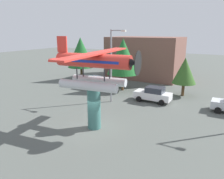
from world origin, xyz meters
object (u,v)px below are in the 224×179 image
object	(u,v)px
tree_east	(123,56)
display_pedestal	(94,108)
streetlight_primary	(113,61)
car_near_black	(92,82)
tree_center_back	(185,71)
tree_west	(81,52)
floatplane_monument	(95,67)
car_mid_white	(153,94)
storefront_building	(145,57)

from	to	relation	value
tree_east	display_pedestal	bearing A→B (deg)	-73.77
display_pedestal	streetlight_primary	bearing A→B (deg)	107.33
car_near_black	tree_east	size ratio (longest dim) A/B	0.60
tree_center_back	tree_west	bearing A→B (deg)	176.47
tree_west	streetlight_primary	bearing A→B (deg)	-36.44
display_pedestal	tree_west	world-z (taller)	tree_west
floatplane_monument	tree_west	xyz separation A→B (m)	(-12.64, 14.53, -0.65)
tree_west	tree_east	xyz separation A→B (m)	(9.00, -2.46, 0.09)
display_pedestal	car_mid_white	xyz separation A→B (m)	(1.88, 9.35, -0.90)
streetlight_primary	tree_center_back	bearing A→B (deg)	45.51
tree_east	tree_center_back	size ratio (longest dim) A/B	1.46
streetlight_primary	display_pedestal	bearing A→B (deg)	-72.67
display_pedestal	floatplane_monument	size ratio (longest dim) A/B	0.34
tree_east	tree_center_back	xyz separation A→B (m)	(7.86, 1.42, -1.47)
streetlight_primary	storefront_building	bearing A→B (deg)	97.84
storefront_building	tree_east	xyz separation A→B (m)	(0.71, -9.91, 1.17)
car_near_black	streetlight_primary	xyz separation A→B (m)	(5.74, -4.16, 3.82)
display_pedestal	storefront_building	xyz separation A→B (m)	(-4.23, 22.00, 1.72)
display_pedestal	storefront_building	distance (m)	22.47
car_near_black	tree_center_back	world-z (taller)	tree_center_back
tree_center_back	display_pedestal	bearing A→B (deg)	-107.83
floatplane_monument	streetlight_primary	bearing A→B (deg)	101.05
car_near_black	tree_center_back	size ratio (longest dim) A/B	0.87
tree_west	car_mid_white	bearing A→B (deg)	-19.86
car_near_black	streetlight_primary	distance (m)	8.06
floatplane_monument	streetlight_primary	size ratio (longest dim) A/B	1.29
car_mid_white	storefront_building	distance (m)	14.29
car_mid_white	tree_center_back	xyz separation A→B (m)	(2.47, 4.16, 2.32)
car_near_black	car_mid_white	xyz separation A→B (m)	(9.77, -1.70, 0.00)
car_mid_white	floatplane_monument	bearing A→B (deg)	79.40
car_mid_white	tree_center_back	distance (m)	5.36
car_near_black	car_mid_white	size ratio (longest dim) A/B	1.00
tree_east	tree_center_back	world-z (taller)	tree_east
floatplane_monument	tree_east	world-z (taller)	floatplane_monument
floatplane_monument	streetlight_primary	distance (m)	7.27
tree_west	tree_east	bearing A→B (deg)	-15.29
streetlight_primary	floatplane_monument	bearing A→B (deg)	-71.65
car_near_black	storefront_building	xyz separation A→B (m)	(3.66, 10.95, 2.62)
display_pedestal	tree_west	size ratio (longest dim) A/B	0.51
display_pedestal	floatplane_monument	xyz separation A→B (m)	(0.13, 0.02, 3.45)
display_pedestal	tree_center_back	size ratio (longest dim) A/B	0.74
car_mid_white	tree_west	bearing A→B (deg)	-19.86
car_mid_white	tree_east	size ratio (longest dim) A/B	0.60
car_mid_white	tree_west	world-z (taller)	tree_west
car_near_black	tree_west	world-z (taller)	tree_west
display_pedestal	tree_west	xyz separation A→B (m)	(-12.51, 14.55, 2.80)
car_mid_white	car_near_black	bearing A→B (deg)	-9.89
tree_east	tree_west	bearing A→B (deg)	164.71
streetlight_primary	tree_east	bearing A→B (deg)	104.75
tree_west	tree_center_back	xyz separation A→B (m)	(16.86, -1.04, -1.38)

